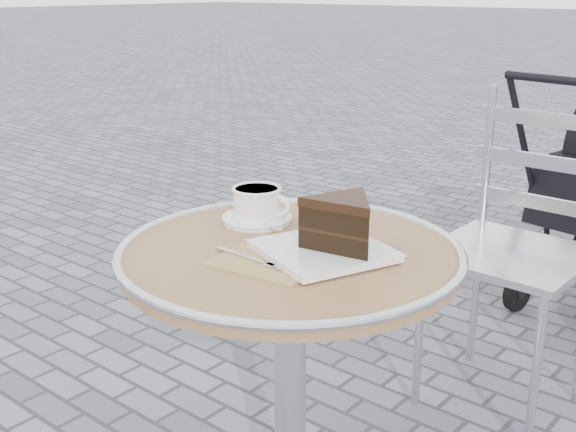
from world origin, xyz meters
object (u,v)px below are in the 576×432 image
Objects in this scene: cake_plate_set at (337,229)px; bistro_chair at (527,215)px; cafe_table at (290,322)px; cappuccino_set at (258,207)px.

bistro_chair reaches higher than cake_plate_set.
cake_plate_set reaches higher than cafe_table.
cafe_table is at bearing -40.17° from cappuccino_set.
bistro_chair reaches higher than cappuccino_set.
cappuccino_set is at bearing 151.95° from cafe_table.
cappuccino_set is at bearing -107.38° from bistro_chair.
cake_plate_set is at bearing 17.03° from cafe_table.
cafe_table is 0.28m from cappuccino_set.
cafe_table is 2.07× the size of cake_plate_set.
bistro_chair is (0.29, 0.88, -0.18)m from cappuccino_set.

